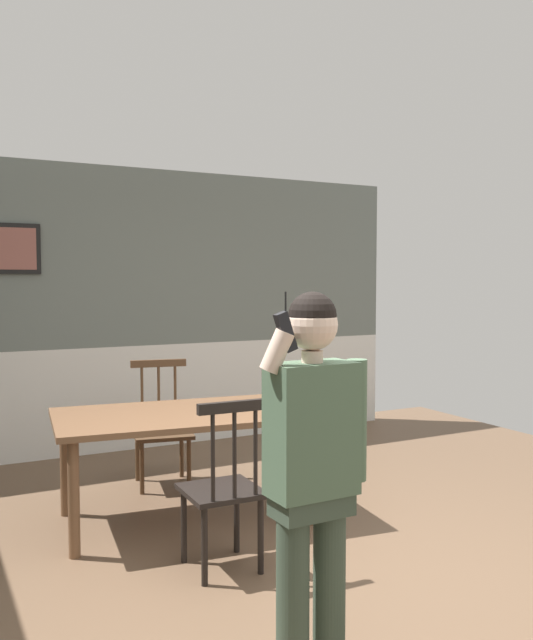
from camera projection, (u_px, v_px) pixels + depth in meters
name	position (u px, v px, depth m)	size (l,w,h in m)	color
ground_plane	(337.00, 596.00, 3.55)	(7.84, 7.84, 0.00)	brown
room_back_partition	(137.00, 315.00, 6.63)	(5.74, 0.17, 2.77)	slate
dining_table	(187.00, 424.00, 4.64)	(1.89, 1.19, 0.76)	brown
chair_near_window	(224.00, 488.00, 3.83)	(0.44, 0.44, 1.01)	black
chair_by_doorway	(162.00, 428.00, 5.48)	(0.55, 0.55, 1.01)	#513823
person_figure	(313.00, 461.00, 2.79)	(0.53, 0.21, 1.63)	#3A493A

